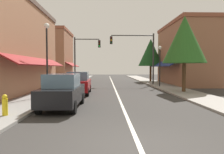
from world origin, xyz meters
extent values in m
plane|color=#33302D|center=(0.00, 18.00, 0.00)|extent=(80.00, 80.00, 0.00)
cube|color=gray|center=(-5.50, 18.00, 0.06)|extent=(2.60, 56.00, 0.12)
cube|color=gray|center=(5.50, 18.00, 0.06)|extent=(2.60, 56.00, 0.12)
cube|color=silver|center=(0.00, 18.00, 0.00)|extent=(0.14, 52.00, 0.01)
cube|color=#9E6B4C|center=(-8.87, 12.00, 3.63)|extent=(4.15, 14.00, 7.26)
cube|color=brown|center=(-8.87, 12.00, 7.46)|extent=(4.35, 14.20, 0.40)
cube|color=slate|center=(-6.86, 12.00, 1.40)|extent=(0.08, 10.64, 1.80)
cube|color=maroon|center=(-6.25, 12.00, 2.60)|extent=(1.27, 11.76, 0.73)
cube|color=slate|center=(-6.86, 8.92, 5.23)|extent=(0.08, 1.10, 1.30)
cube|color=slate|center=(-6.86, 15.08, 5.23)|extent=(0.08, 1.10, 1.30)
cube|color=#8E5B42|center=(8.91, 20.00, 3.56)|extent=(4.22, 10.00, 7.13)
cube|color=brown|center=(8.91, 20.00, 7.33)|extent=(4.42, 10.20, 0.40)
cube|color=slate|center=(6.86, 20.00, 1.40)|extent=(0.08, 7.60, 1.80)
cube|color=navy|center=(6.25, 20.00, 2.60)|extent=(1.27, 8.40, 0.73)
cube|color=slate|center=(6.86, 17.80, 5.13)|extent=(0.08, 1.10, 1.30)
cube|color=slate|center=(6.86, 22.20, 5.13)|extent=(0.08, 1.10, 1.30)
cube|color=#8E5B42|center=(-9.64, 28.00, 3.80)|extent=(5.68, 8.00, 7.60)
cube|color=brown|center=(-9.64, 28.00, 7.80)|extent=(5.88, 8.20, 0.40)
cube|color=slate|center=(-6.86, 28.00, 1.40)|extent=(0.08, 6.08, 1.80)
cube|color=maroon|center=(-6.25, 28.00, 2.60)|extent=(1.27, 6.72, 0.73)
cube|color=slate|center=(-6.86, 26.24, 5.47)|extent=(0.08, 1.10, 1.30)
cube|color=slate|center=(-6.86, 29.76, 5.47)|extent=(0.08, 1.10, 1.30)
cube|color=black|center=(-3.10, 5.37, 0.71)|extent=(1.79, 4.13, 0.80)
cube|color=slate|center=(-3.10, 5.27, 1.44)|extent=(1.56, 2.03, 0.66)
cylinder|color=black|center=(-3.86, 6.74, 0.31)|extent=(0.21, 0.62, 0.62)
cylinder|color=black|center=(-2.28, 6.71, 0.31)|extent=(0.21, 0.62, 0.62)
cylinder|color=black|center=(-3.91, 4.03, 0.31)|extent=(0.21, 0.62, 0.62)
cylinder|color=black|center=(-2.33, 4.00, 0.31)|extent=(0.21, 0.62, 0.62)
cube|color=maroon|center=(-3.05, 11.06, 0.71)|extent=(1.80, 4.13, 0.80)
cube|color=slate|center=(-3.05, 10.96, 1.44)|extent=(1.56, 2.03, 0.66)
cylinder|color=black|center=(-3.87, 12.40, 0.31)|extent=(0.21, 0.62, 0.62)
cylinder|color=black|center=(-2.29, 12.43, 0.31)|extent=(0.21, 0.62, 0.62)
cylinder|color=black|center=(-3.81, 9.70, 0.31)|extent=(0.21, 0.62, 0.62)
cylinder|color=black|center=(-2.23, 9.73, 0.31)|extent=(0.21, 0.62, 0.62)
cylinder|color=#333333|center=(4.80, 19.30, 3.09)|extent=(0.18, 0.18, 6.18)
cylinder|color=#333333|center=(2.27, 19.30, 5.93)|extent=(5.07, 0.12, 0.12)
cube|color=black|center=(-0.27, 19.12, 5.33)|extent=(0.30, 0.24, 0.90)
sphere|color=#420F0F|center=(-0.27, 18.99, 5.61)|extent=(0.20, 0.20, 0.20)
sphere|color=yellow|center=(-0.27, 18.99, 5.33)|extent=(0.20, 0.20, 0.20)
sphere|color=#0C3316|center=(-0.27, 18.99, 5.05)|extent=(0.20, 0.20, 0.20)
cylinder|color=#333333|center=(-4.80, 20.74, 2.96)|extent=(0.18, 0.18, 5.91)
cylinder|color=#333333|center=(-3.26, 20.74, 5.66)|extent=(3.08, 0.12, 0.12)
cube|color=black|center=(-1.72, 20.56, 5.06)|extent=(0.30, 0.24, 0.90)
sphere|color=#420F0F|center=(-1.72, 20.43, 5.34)|extent=(0.20, 0.20, 0.20)
sphere|color=#3D2D0C|center=(-1.72, 20.43, 5.06)|extent=(0.20, 0.20, 0.20)
sphere|color=green|center=(-1.72, 20.43, 4.78)|extent=(0.20, 0.20, 0.20)
cylinder|color=black|center=(-4.91, 8.97, 2.37)|extent=(0.12, 0.12, 4.75)
sphere|color=white|center=(-4.91, 8.97, 4.93)|extent=(0.36, 0.36, 0.36)
cylinder|color=black|center=(4.83, 16.42, 2.01)|extent=(0.12, 0.12, 4.02)
sphere|color=white|center=(4.83, 16.42, 4.20)|extent=(0.36, 0.36, 0.36)
cylinder|color=#4C331E|center=(5.54, 11.49, 1.50)|extent=(0.30, 0.30, 2.99)
cone|color=#285B21|center=(5.54, 11.49, 4.40)|extent=(3.51, 3.51, 3.86)
cylinder|color=#4C331E|center=(5.66, 24.70, 1.45)|extent=(0.30, 0.30, 2.90)
cone|color=#19471E|center=(5.66, 24.70, 4.33)|extent=(3.58, 3.58, 3.94)
cylinder|color=gold|center=(-5.04, 3.31, 0.47)|extent=(0.22, 0.22, 0.70)
sphere|color=gold|center=(-5.04, 3.31, 0.89)|extent=(0.20, 0.20, 0.20)
camera|label=1|loc=(-0.88, -5.16, 2.08)|focal=32.83mm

